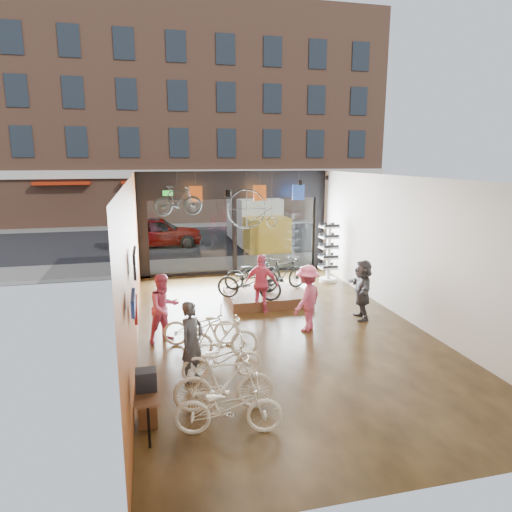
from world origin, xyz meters
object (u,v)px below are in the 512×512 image
object	(u,v)px
penny_farthing	(255,210)
display_bike_mid	(284,274)
floor_bike_0	(229,407)
floor_bike_1	(224,383)
floor_bike_2	(222,360)
customer_1	(164,308)
customer_3	(307,298)
customer_0	(192,342)
display_bike_right	(253,273)
customer_5	(362,290)
sunglasses_rack	(329,252)
display_platform	(267,297)
display_bike_left	(249,282)
box_truck	(258,222)
hung_bike	(178,201)
street_car	(157,232)
floor_bike_3	(222,337)
customer_2	(262,284)
floor_bike_4	(201,326)

from	to	relation	value
penny_farthing	display_bike_mid	bearing A→B (deg)	-81.93
floor_bike_0	floor_bike_1	xyz separation A→B (m)	(0.04, 0.66, 0.07)
floor_bike_2	customer_1	xyz separation A→B (m)	(-1.00, 2.22, 0.41)
customer_3	customer_0	bearing A→B (deg)	-10.77
display_bike_right	display_bike_mid	bearing A→B (deg)	-127.15
customer_0	customer_5	distance (m)	5.38
sunglasses_rack	penny_farthing	xyz separation A→B (m)	(-2.48, 0.71, 1.46)
floor_bike_2	display_platform	xyz separation A→B (m)	(2.12, 4.59, -0.26)
display_bike_left	sunglasses_rack	xyz separation A→B (m)	(3.36, 2.32, 0.24)
box_truck	penny_farthing	size ratio (longest dim) A/B	3.54
penny_farthing	display_bike_right	bearing A→B (deg)	-104.95
penny_farthing	hung_bike	world-z (taller)	hung_bike
customer_5	street_car	bearing A→B (deg)	-144.08
box_truck	customer_0	world-z (taller)	box_truck
sunglasses_rack	customer_0	bearing A→B (deg)	-122.78
customer_3	sunglasses_rack	distance (m)	4.85
customer_1	customer_3	bearing A→B (deg)	-31.46
floor_bike_0	hung_bike	distance (m)	8.73
floor_bike_0	display_platform	distance (m)	6.79
floor_bike_0	hung_bike	world-z (taller)	hung_bike
box_truck	customer_1	size ratio (longest dim) A/B	3.66
floor_bike_0	floor_bike_2	bearing A→B (deg)	4.37
floor_bike_3	customer_0	bearing A→B (deg)	144.93
floor_bike_3	customer_3	size ratio (longest dim) A/B	0.95
customer_1	penny_farthing	distance (m)	6.12
customer_3	floor_bike_3	bearing A→B (deg)	-17.85
box_truck	floor_bike_1	bearing A→B (deg)	-105.75
street_car	sunglasses_rack	world-z (taller)	sunglasses_rack
box_truck	customer_2	bearing A→B (deg)	-102.94
box_truck	customer_2	distance (m)	9.93
display_platform	box_truck	bearing A→B (deg)	78.19
floor_bike_4	penny_farthing	world-z (taller)	penny_farthing
floor_bike_4	hung_bike	size ratio (longest dim) A/B	1.10
display_platform	customer_1	bearing A→B (deg)	-142.71
box_truck	customer_5	distance (m)	10.82
floor_bike_1	customer_3	bearing A→B (deg)	-33.52
floor_bike_1	floor_bike_4	xyz separation A→B (m)	(-0.05, 2.94, -0.07)
street_car	customer_1	distance (m)	12.16
floor_bike_3	customer_2	size ratio (longest dim) A/B	0.96
hung_bike	floor_bike_1	bearing A→B (deg)	172.29
display_bike_mid	display_bike_right	bearing A→B (deg)	41.58
box_truck	customer_0	xyz separation A→B (m)	(-4.51, -13.27, -0.39)
floor_bike_2	customer_3	bearing A→B (deg)	-51.68
customer_3	customer_1	bearing A→B (deg)	-45.74
floor_bike_0	display_bike_left	xyz separation A→B (m)	(1.63, 5.84, 0.35)
display_bike_left	floor_bike_1	bearing A→B (deg)	-170.55
street_car	customer_1	size ratio (longest dim) A/B	2.64
street_car	box_truck	size ratio (longest dim) A/B	0.72
floor_bike_4	display_platform	distance (m)	3.63
penny_farthing	customer_1	bearing A→B (deg)	-124.37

